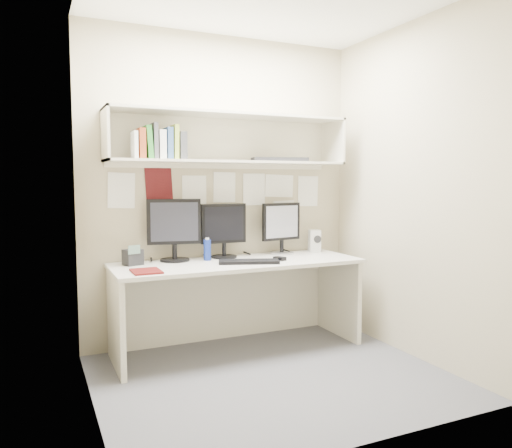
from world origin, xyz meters
name	(u,v)px	position (x,y,z in m)	size (l,w,h in m)	color
floor	(273,377)	(0.00, 0.00, 0.00)	(2.40, 2.00, 0.01)	#4E4D53
wall_back	(222,190)	(0.00, 1.00, 1.30)	(2.40, 0.02, 2.60)	tan
wall_front	(363,196)	(0.00, -1.00, 1.30)	(2.40, 0.02, 2.60)	tan
wall_left	(88,194)	(-1.20, 0.00, 1.30)	(0.02, 2.00, 2.60)	tan
wall_right	(412,191)	(1.20, 0.00, 1.30)	(0.02, 2.00, 2.60)	tan
desk	(238,305)	(0.00, 0.65, 0.37)	(2.00, 0.70, 0.73)	beige
overhead_hutch	(228,139)	(0.00, 0.86, 1.72)	(2.00, 0.38, 0.40)	beige
pinned_papers	(222,195)	(0.00, 0.99, 1.25)	(1.92, 0.01, 0.48)	white
monitor_left	(174,228)	(-0.46, 0.87, 1.00)	(0.43, 0.24, 0.50)	black
monitor_center	(224,228)	(-0.04, 0.87, 0.98)	(0.39, 0.21, 0.45)	black
monitor_right	(281,226)	(0.51, 0.87, 0.98)	(0.39, 0.21, 0.45)	#A5A5AA
keyboard	(249,262)	(0.04, 0.52, 0.74)	(0.47, 0.17, 0.02)	black
mouse	(280,259)	(0.32, 0.54, 0.74)	(0.06, 0.10, 0.03)	black
speaker	(314,241)	(0.85, 0.87, 0.83)	(0.12, 0.13, 0.20)	#BCBCB7
blue_bottle	(207,250)	(-0.21, 0.78, 0.82)	(0.06, 0.06, 0.18)	navy
maroon_notebook	(146,271)	(-0.78, 0.46, 0.74)	(0.20, 0.24, 0.01)	#500F0D
desk_phone	(133,257)	(-0.81, 0.81, 0.79)	(0.16, 0.15, 0.16)	black
book_stack	(159,144)	(-0.60, 0.76, 1.66)	(0.40, 0.17, 0.27)	silver
hutch_tray	(280,160)	(0.44, 0.78, 1.56)	(0.47, 0.18, 0.03)	black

